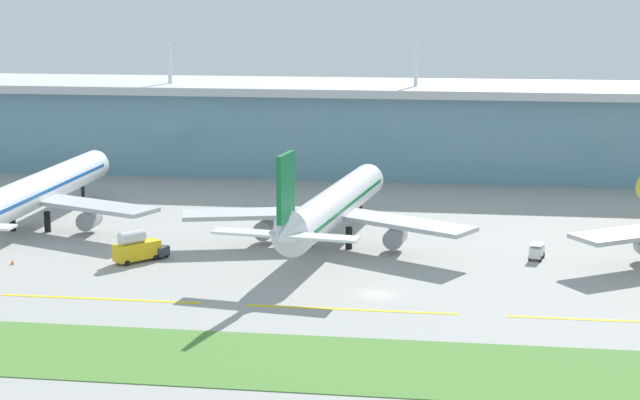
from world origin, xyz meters
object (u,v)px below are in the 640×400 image
airliner_middle (332,207)px  safety_cone_nose_front (12,262)px  fuel_truck (136,248)px  airliner_near (32,193)px  pushback_tug (154,250)px  baggage_cart (537,251)px

airliner_middle → safety_cone_nose_front: (-46.63, -18.85, -6.09)m
airliner_middle → safety_cone_nose_front: airliner_middle is taller
fuel_truck → safety_cone_nose_front: size_ratio=10.20×
airliner_near → airliner_middle: same height
pushback_tug → airliner_near: bearing=149.3°
airliner_middle → pushback_tug: 29.41m
pushback_tug → baggage_cart: baggage_cart is taller
airliner_near → baggage_cart: bearing=-5.8°
airliner_near → pushback_tug: size_ratio=13.81×
airliner_middle → pushback_tug: (-26.53, -11.53, -5.34)m
airliner_near → safety_cone_nose_front: size_ratio=98.15×
pushback_tug → baggage_cart: (59.11, 7.08, 0.16)m
safety_cone_nose_front → airliner_middle: bearing=22.0°
airliner_near → safety_cone_nose_front: airliner_near is taller
safety_cone_nose_front → airliner_near: bearing=105.7°
airliner_near → safety_cone_nose_front: bearing=-74.3°
airliner_middle → fuel_truck: bearing=-152.7°
airliner_middle → baggage_cart: 33.29m
fuel_truck → pushback_tug: fuel_truck is taller
airliner_middle → pushback_tug: bearing=-156.5°
fuel_truck → safety_cone_nose_front: 18.74m
fuel_truck → baggage_cart: 61.91m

